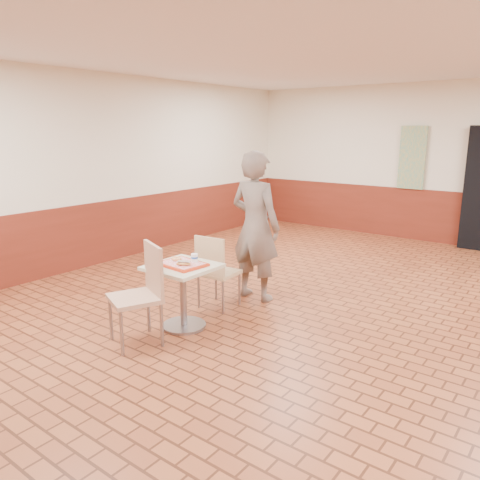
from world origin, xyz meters
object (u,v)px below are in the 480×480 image
Objects in this scene: customer at (255,227)px; paper_cup at (194,258)px; chair_main_back at (215,268)px; long_john_donut at (184,263)px; ring_donut at (176,259)px; serving_tray at (182,264)px; main_table at (183,286)px; chair_main_front at (142,289)px.

customer is 20.90× the size of paper_cup.
chair_main_back is 5.35× the size of long_john_donut.
customer is 1.22m from ring_donut.
ring_donut reaches higher than serving_tray.
customer is at bearing 85.82° from main_table.
ring_donut is at bearing -160.89° from paper_cup.
serving_tray is at bearing -129.79° from paper_cup.
serving_tray is at bearing 0.00° from main_table.
chair_main_back is at bearing 103.12° from long_john_donut.
chair_main_front is at bearing -103.51° from paper_cup.
customer is 1.25m from serving_tray.
ring_donut is (-0.06, 0.54, 0.18)m from chair_main_front.
ring_donut is at bearing 154.32° from long_john_donut.
main_table is at bearing 180.00° from serving_tray.
main_table is at bearing -15.21° from ring_donut.
customer reaches higher than main_table.
paper_cup is at bearing 89.45° from customer.
customer is 3.95× the size of serving_tray.
chair_main_back reaches higher than serving_tray.
main_table is 0.78× the size of chair_main_back.
customer is at bearing 89.79° from long_john_donut.
paper_cup is at bearing 102.48° from chair_main_back.
chair_main_front is 11.29× the size of paper_cup.
paper_cup is (-0.00, -1.12, -0.16)m from customer.
chair_main_front reaches higher than chair_main_back.
main_table is 1.48× the size of serving_tray.
chair_main_back is 10.08× the size of paper_cup.
chair_main_back is at bearing 113.87° from chair_main_front.
chair_main_front is at bearing -96.93° from main_table.
chair_main_back is (-0.08, 0.64, 0.03)m from main_table.
chair_main_back reaches higher than main_table.
chair_main_back reaches higher than paper_cup.
customer is (0.17, 0.59, 0.44)m from chair_main_back.
chair_main_front is at bearing 86.24° from chair_main_back.
serving_tray is at bearing 85.48° from customer.
paper_cup is at bearing 19.11° from ring_donut.
customer reaches higher than serving_tray.
chair_main_front is at bearing -84.13° from ring_donut.
serving_tray is 5.29× the size of paper_cup.
paper_cup reaches higher than serving_tray.
chair_main_front reaches higher than ring_donut.
chair_main_back is 0.62m from paper_cup.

